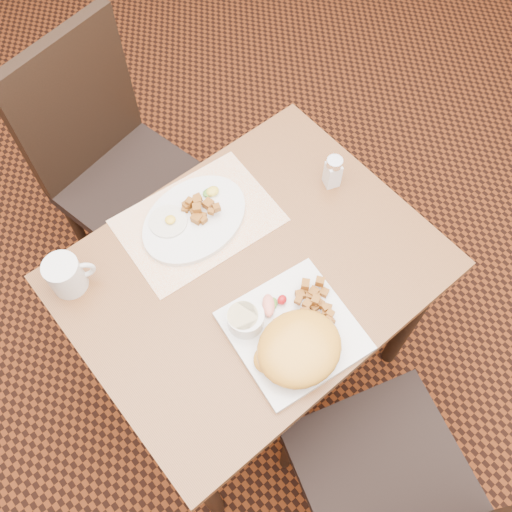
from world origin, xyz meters
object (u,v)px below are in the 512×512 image
object	(u,v)px
table	(252,288)
plate_oval	(195,219)
salt_shaker	(333,171)
coffee_mug	(66,275)
chair_near	(408,504)
plate_square	(293,331)
chair_far	(114,161)

from	to	relation	value
table	plate_oval	size ratio (longest dim) A/B	2.96
salt_shaker	coffee_mug	xyz separation A→B (m)	(-0.71, 0.19, -0.00)
table	chair_near	bearing A→B (deg)	-94.18
table	salt_shaker	world-z (taller)	salt_shaker
plate_square	plate_oval	xyz separation A→B (m)	(0.01, 0.40, 0.00)
table	salt_shaker	xyz separation A→B (m)	(0.34, 0.07, 0.16)
salt_shaker	plate_square	bearing A→B (deg)	-144.77
coffee_mug	plate_square	bearing A→B (deg)	-52.96
plate_square	salt_shaker	world-z (taller)	salt_shaker
coffee_mug	table	bearing A→B (deg)	-34.59
table	coffee_mug	world-z (taller)	coffee_mug
salt_shaker	chair_near	bearing A→B (deg)	-118.37
chair_near	coffee_mug	xyz separation A→B (m)	(-0.32, 0.90, 0.26)
plate_oval	table	bearing A→B (deg)	-83.46
plate_square	plate_oval	world-z (taller)	plate_oval
plate_square	chair_far	bearing A→B (deg)	89.63
table	coffee_mug	size ratio (longest dim) A/B	7.87
table	chair_far	distance (m)	0.69
chair_far	salt_shaker	bearing A→B (deg)	109.40
plate_oval	chair_near	bearing A→B (deg)	-91.59
salt_shaker	coffee_mug	size ratio (longest dim) A/B	0.87
chair_far	salt_shaker	xyz separation A→B (m)	(0.36, -0.61, 0.26)
chair_far	coffee_mug	bearing A→B (deg)	39.69
table	chair_near	xyz separation A→B (m)	(-0.05, -0.65, -0.10)
table	chair_far	world-z (taller)	chair_far
salt_shaker	table	bearing A→B (deg)	-168.85
table	plate_square	xyz separation A→B (m)	(-0.03, -0.19, 0.12)
plate_square	coffee_mug	distance (m)	0.56
chair_far	plate_square	size ratio (longest dim) A/B	3.46
chair_near	salt_shaker	world-z (taller)	chair_near
plate_square	plate_oval	distance (m)	0.40
plate_oval	coffee_mug	distance (m)	0.35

